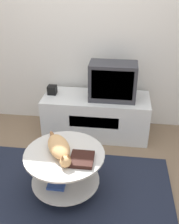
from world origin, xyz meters
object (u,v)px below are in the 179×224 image
(tv, at_px, (113,81))
(dvd_box, at_px, (82,159))
(cat, at_px, (59,148))
(speaker, at_px, (52,90))

(tv, bearing_deg, dvd_box, -99.82)
(dvd_box, bearing_deg, tv, 80.18)
(dvd_box, height_order, cat, cat)
(speaker, bearing_deg, dvd_box, -64.70)
(speaker, xyz_separation_m, cat, (0.35, -1.11, -0.06))
(speaker, xyz_separation_m, dvd_box, (0.56, -1.19, -0.10))
(cat, bearing_deg, dvd_box, 40.85)
(speaker, relative_size, dvd_box, 0.49)
(tv, xyz_separation_m, speaker, (-0.76, 0.04, -0.17))
(tv, relative_size, dvd_box, 2.54)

